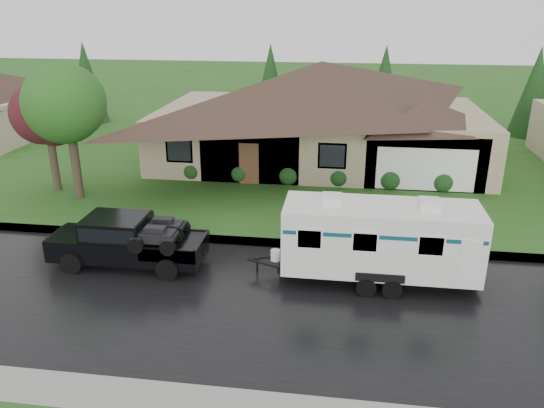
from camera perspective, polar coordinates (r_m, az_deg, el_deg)
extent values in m
plane|color=#25551A|center=(18.72, -3.65, -7.09)|extent=(140.00, 140.00, 0.00)
cube|color=black|center=(17.02, -5.01, -10.18)|extent=(140.00, 8.00, 0.01)
cube|color=gray|center=(20.66, -2.42, -4.02)|extent=(140.00, 0.50, 0.15)
cube|color=#25551A|center=(32.55, 1.60, 5.34)|extent=(140.00, 26.00, 0.15)
cube|color=tan|center=(31.04, 5.12, 7.50)|extent=(18.00, 10.00, 3.00)
pyramid|color=#39291F|center=(30.37, 5.37, 15.05)|extent=(19.44, 10.80, 2.60)
cube|color=tan|center=(28.41, 15.74, 5.24)|extent=(5.76, 4.00, 2.70)
cylinder|color=#382B1E|center=(26.28, -20.29, 3.44)|extent=(0.41, 0.41, 2.66)
sphere|color=#2F6F24|center=(25.63, -21.10, 9.66)|extent=(3.67, 3.67, 3.67)
cylinder|color=#382B1E|center=(27.85, -22.33, 3.69)|extent=(0.38, 0.38, 2.28)
sphere|color=#501920|center=(27.29, -23.05, 8.70)|extent=(3.15, 3.15, 3.15)
sphere|color=#143814|center=(27.84, -8.58, 3.66)|extent=(1.00, 1.00, 1.00)
sphere|color=#143814|center=(27.25, -3.48, 3.48)|extent=(1.00, 1.00, 1.00)
sphere|color=#143814|center=(26.88, 1.80, 3.26)|extent=(1.00, 1.00, 1.00)
sphere|color=#143814|center=(26.74, 7.18, 3.01)|extent=(1.00, 1.00, 1.00)
sphere|color=#143814|center=(26.84, 12.57, 2.73)|extent=(1.00, 1.00, 1.00)
sphere|color=#143814|center=(27.17, 17.87, 2.44)|extent=(1.00, 1.00, 1.00)
cube|color=black|center=(19.44, -15.20, -4.42)|extent=(5.38, 1.79, 0.77)
cube|color=black|center=(20.18, -20.45, -3.34)|extent=(1.44, 1.75, 0.31)
cube|color=black|center=(19.31, -16.37, -2.48)|extent=(2.15, 1.69, 0.81)
cube|color=black|center=(19.29, -16.39, -2.36)|extent=(1.97, 1.72, 0.49)
cube|color=black|center=(18.78, -10.44, -4.32)|extent=(1.97, 1.70, 0.05)
cylinder|color=black|center=(19.59, -20.71, -5.93)|extent=(0.75, 0.29, 0.75)
cylinder|color=black|center=(20.99, -18.51, -3.84)|extent=(0.75, 0.29, 0.75)
cylinder|color=black|center=(18.26, -11.19, -6.90)|extent=(0.75, 0.29, 0.75)
cylinder|color=black|center=(19.75, -9.57, -4.58)|extent=(0.75, 0.29, 0.75)
cube|color=white|center=(17.65, 11.57, -3.55)|extent=(6.28, 2.15, 2.20)
cube|color=black|center=(18.18, 11.29, -7.10)|extent=(6.64, 1.08, 0.13)
cube|color=#0B4052|center=(17.46, 11.68, -2.11)|extent=(6.16, 2.17, 0.13)
cube|color=white|center=(17.13, 6.48, 0.49)|extent=(0.63, 0.72, 0.29)
cube|color=white|center=(17.35, 16.59, -0.01)|extent=(0.63, 0.72, 0.29)
cylinder|color=black|center=(17.25, 10.09, -8.81)|extent=(0.63, 0.22, 0.63)
cylinder|color=black|center=(19.12, 9.93, -5.69)|extent=(0.63, 0.22, 0.63)
cylinder|color=black|center=(17.31, 12.79, -8.91)|extent=(0.63, 0.22, 0.63)
cylinder|color=black|center=(19.18, 12.35, -5.80)|extent=(0.63, 0.22, 0.63)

